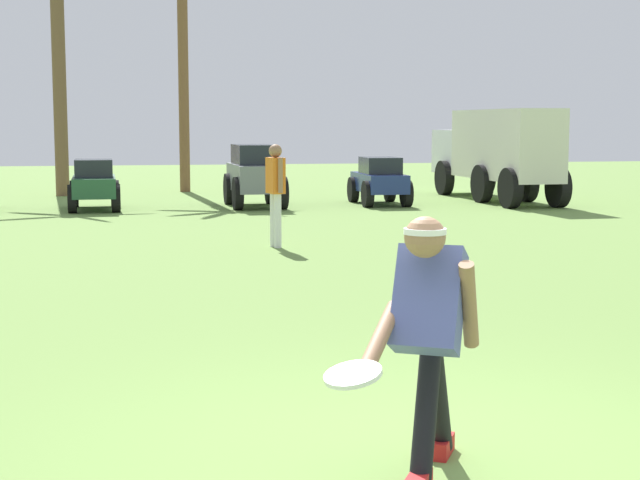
# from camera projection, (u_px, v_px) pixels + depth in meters

# --- Properties ---
(ground_plane) EXTENTS (80.00, 80.00, 0.00)m
(ground_plane) POSITION_uv_depth(u_px,v_px,m) (420.00, 461.00, 5.45)
(ground_plane) COLOR olive
(frisbee_thrower) EXTENTS (0.78, 0.93, 1.41)m
(frisbee_thrower) POSITION_uv_depth(u_px,v_px,m) (429.00, 332.00, 5.08)
(frisbee_thrower) COLOR black
(frisbee_thrower) RESTS_ON ground_plane
(frisbee_in_flight) EXTENTS (0.37, 0.37, 0.09)m
(frisbee_in_flight) POSITION_uv_depth(u_px,v_px,m) (353.00, 375.00, 4.47)
(frisbee_in_flight) COLOR white
(teammate_near_sideline) EXTENTS (0.27, 0.50, 1.56)m
(teammate_near_sideline) POSITION_uv_depth(u_px,v_px,m) (276.00, 185.00, 14.79)
(teammate_near_sideline) COLOR silver
(teammate_near_sideline) RESTS_ON ground_plane
(parked_car_slot_b) EXTENTS (1.14, 2.22, 1.10)m
(parked_car_slot_b) POSITION_uv_depth(u_px,v_px,m) (94.00, 184.00, 21.32)
(parked_car_slot_b) COLOR #235133
(parked_car_slot_b) RESTS_ON ground_plane
(parked_car_slot_c) EXTENTS (1.21, 2.37, 1.40)m
(parked_car_slot_c) POSITION_uv_depth(u_px,v_px,m) (254.00, 174.00, 22.06)
(parked_car_slot_c) COLOR slate
(parked_car_slot_c) RESTS_ON ground_plane
(parked_car_slot_d) EXTENTS (1.11, 2.21, 1.10)m
(parked_car_slot_d) POSITION_uv_depth(u_px,v_px,m) (379.00, 180.00, 22.69)
(parked_car_slot_d) COLOR navy
(parked_car_slot_d) RESTS_ON ground_plane
(box_truck) EXTENTS (1.54, 5.93, 2.20)m
(box_truck) POSITION_uv_depth(u_px,v_px,m) (496.00, 150.00, 23.84)
(box_truck) COLOR silver
(box_truck) RESTS_ON ground_plane
(palm_tree_left_of_centre) EXTENTS (3.37, 3.45, 6.25)m
(palm_tree_left_of_centre) POSITION_uv_depth(u_px,v_px,m) (59.00, 54.00, 25.09)
(palm_tree_left_of_centre) COLOR brown
(palm_tree_left_of_centre) RESTS_ON ground_plane
(palm_tree_right_of_centre) EXTENTS (3.15, 2.98, 6.92)m
(palm_tree_right_of_centre) POSITION_uv_depth(u_px,v_px,m) (183.00, 32.00, 26.53)
(palm_tree_right_of_centre) COLOR brown
(palm_tree_right_of_centre) RESTS_ON ground_plane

